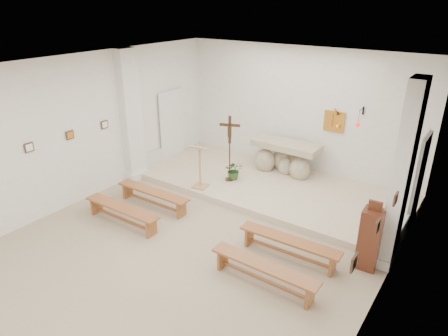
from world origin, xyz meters
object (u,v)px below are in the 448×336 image
Objects in this scene: crucifix_stand at (230,144)px; bench_right_second at (264,270)px; donation_pedestal at (370,239)px; lectern at (200,166)px; altar at (284,159)px; bench_right_front at (289,244)px; bench_left_front at (153,195)px; bench_left_second at (122,211)px.

bench_right_second is (2.76, -3.00, -0.85)m from crucifix_stand.
crucifix_stand is 4.35m from donation_pedestal.
altar is at bearing 48.20° from lectern.
altar is 1.06× the size of crucifix_stand.
bench_right_second is (0.00, -0.97, 0.00)m from bench_right_front.
bench_left_front is at bearing -175.84° from donation_pedestal.
bench_left_second is at bearing -111.71° from lectern.
altar is 0.93× the size of bench_left_second.
donation_pedestal is at bearing 5.92° from bench_left_front.
lectern is 4.49m from donation_pedestal.
bench_left_front is 1.00× the size of bench_right_front.
donation_pedestal is 1.47m from bench_right_front.
bench_left_front is (-1.75, -3.35, -0.20)m from altar.
bench_left_front is at bearing -133.80° from crucifix_stand.
crucifix_stand is at bearing -124.75° from altar.
donation_pedestal is 0.68× the size of bench_left_second.
donation_pedestal is 4.93m from bench_left_front.
lectern is 0.85× the size of donation_pedestal.
bench_right_front is at bearing -58.25° from crucifix_stand.
bench_right_front is at bearing -158.46° from donation_pedestal.
bench_right_front is at bearing -0.97° from bench_left_front.
donation_pedestal is 0.68× the size of bench_left_front.
altar is at bearing 32.93° from crucifix_stand.
bench_right_front is 0.97m from bench_right_second.
crucifix_stand is 2.35m from bench_left_front.
bench_right_front and bench_left_second have the same top height.
lectern is 0.58× the size of bench_right_front.
donation_pedestal is 0.68× the size of bench_right_front.
lectern is 0.98m from crucifix_stand.
bench_right_second is (-1.31, -1.56, -0.29)m from donation_pedestal.
lectern reaches higher than bench_right_front.
donation_pedestal is 5.14m from bench_left_second.
bench_right_front is (2.76, -2.03, -0.85)m from crucifix_stand.
altar is at bearing 113.34° from bench_right_second.
altar is at bearing 116.78° from bench_right_front.
crucifix_stand is at bearing 133.03° from bench_right_second.
bench_left_front is at bearing -117.10° from altar.
donation_pedestal is (3.14, -2.76, 0.09)m from altar.
bench_left_second is at bearing -111.60° from altar.
lectern is 1.38m from bench_left_front.
altar is 4.69m from bench_right_second.
bench_left_second is 1.00× the size of bench_right_second.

